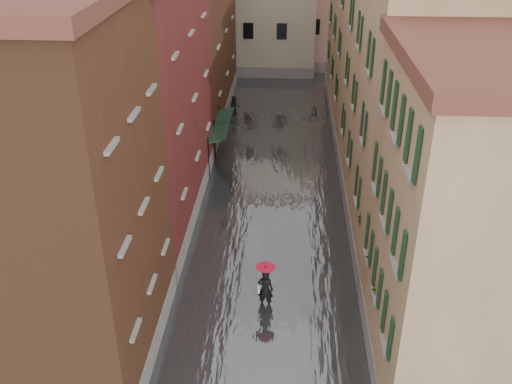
# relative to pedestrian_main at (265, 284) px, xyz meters

# --- Properties ---
(ground) EXTENTS (120.00, 120.00, 0.00)m
(ground) POSITION_rel_pedestrian_main_xyz_m (0.01, -1.09, -1.19)
(ground) COLOR #525154
(ground) RESTS_ON ground
(floodwater) EXTENTS (10.00, 60.00, 0.20)m
(floodwater) POSITION_rel_pedestrian_main_xyz_m (0.01, 11.91, -1.09)
(floodwater) COLOR #44484C
(floodwater) RESTS_ON ground
(building_left_near) EXTENTS (6.00, 8.00, 13.00)m
(building_left_near) POSITION_rel_pedestrian_main_xyz_m (-6.99, -3.09, 5.31)
(building_left_near) COLOR brown
(building_left_near) RESTS_ON ground
(building_left_mid) EXTENTS (6.00, 14.00, 12.50)m
(building_left_mid) POSITION_rel_pedestrian_main_xyz_m (-6.99, 7.91, 5.06)
(building_left_mid) COLOR maroon
(building_left_mid) RESTS_ON ground
(building_left_far) EXTENTS (6.00, 16.00, 14.00)m
(building_left_far) POSITION_rel_pedestrian_main_xyz_m (-6.99, 22.91, 5.81)
(building_left_far) COLOR brown
(building_left_far) RESTS_ON ground
(building_right_near) EXTENTS (6.00, 8.00, 11.50)m
(building_right_near) POSITION_rel_pedestrian_main_xyz_m (7.01, -3.09, 4.56)
(building_right_near) COLOR olive
(building_right_near) RESTS_ON ground
(building_right_mid) EXTENTS (6.00, 14.00, 13.00)m
(building_right_mid) POSITION_rel_pedestrian_main_xyz_m (7.01, 7.91, 5.31)
(building_right_mid) COLOR tan
(building_right_mid) RESTS_ON ground
(building_right_far) EXTENTS (6.00, 16.00, 11.50)m
(building_right_far) POSITION_rel_pedestrian_main_xyz_m (7.01, 22.91, 4.56)
(building_right_far) COLOR olive
(building_right_far) RESTS_ON ground
(building_end_pink) EXTENTS (10.00, 9.00, 12.00)m
(building_end_pink) POSITION_rel_pedestrian_main_xyz_m (6.01, 38.91, 4.81)
(building_end_pink) COLOR #CF9B91
(building_end_pink) RESTS_ON ground
(awning_near) EXTENTS (1.09, 3.09, 2.80)m
(awning_near) POSITION_rel_pedestrian_main_xyz_m (-3.47, 13.26, 1.28)
(awning_near) COLOR #153020
(awning_near) RESTS_ON ground
(awning_far) EXTENTS (1.09, 2.84, 2.80)m
(awning_far) POSITION_rel_pedestrian_main_xyz_m (-3.48, 15.98, 1.27)
(awning_far) COLOR #153020
(awning_far) RESTS_ON ground
(window_planters) EXTENTS (0.59, 5.85, 0.84)m
(window_planters) POSITION_rel_pedestrian_main_xyz_m (4.13, -0.52, 2.32)
(window_planters) COLOR #9D3F33
(window_planters) RESTS_ON ground
(pedestrian_main) EXTENTS (0.85, 0.85, 2.06)m
(pedestrian_main) POSITION_rel_pedestrian_main_xyz_m (0.00, 0.00, 0.00)
(pedestrian_main) COLOR black
(pedestrian_main) RESTS_ON ground
(pedestrian_far) EXTENTS (1.05, 0.93, 1.80)m
(pedestrian_far) POSITION_rel_pedestrian_main_xyz_m (-3.35, 22.30, -0.29)
(pedestrian_far) COLOR black
(pedestrian_far) RESTS_ON ground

